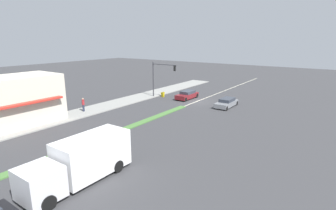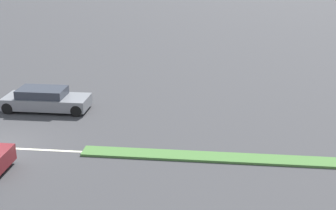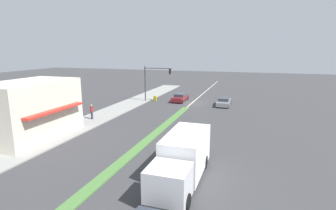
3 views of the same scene
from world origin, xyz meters
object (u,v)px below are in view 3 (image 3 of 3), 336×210
delivery_truck (183,158)px  suv_grey (224,102)px  pedestrian (92,111)px  sedan_maroon (180,97)px  warning_aframe_sign (155,99)px  traffic_signal_main (153,78)px

delivery_truck → suv_grey: size_ratio=1.67×
pedestrian → sedan_maroon: size_ratio=0.40×
pedestrian → warning_aframe_sign: pedestrian is taller
warning_aframe_sign → delivery_truck: 26.66m
warning_aframe_sign → delivery_truck: bearing=114.6°
warning_aframe_sign → delivery_truck: size_ratio=0.11×
traffic_signal_main → warning_aframe_sign: (-0.02, -0.64, -3.47)m
traffic_signal_main → delivery_truck: 26.18m
pedestrian → warning_aframe_sign: size_ratio=2.12×
pedestrian → delivery_truck: 17.84m
traffic_signal_main → delivery_truck: size_ratio=0.75×
pedestrian → suv_grey: (-14.14, -13.40, -0.47)m
traffic_signal_main → delivery_truck: (-11.12, 23.58, -2.43)m
traffic_signal_main → pedestrian: 13.37m
delivery_truck → suv_grey: (0.00, -24.27, -0.88)m
traffic_signal_main → pedestrian: (3.02, 12.71, -2.84)m
delivery_truck → traffic_signal_main: bearing=-64.7°
pedestrian → suv_grey: bearing=-136.5°
suv_grey → traffic_signal_main: bearing=3.6°
traffic_signal_main → delivery_truck: bearing=115.3°
pedestrian → sedan_maroon: pedestrian is taller
delivery_truck → suv_grey: delivery_truck is taller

